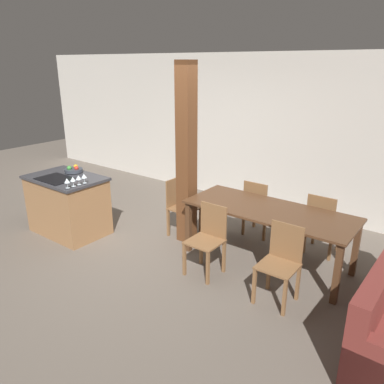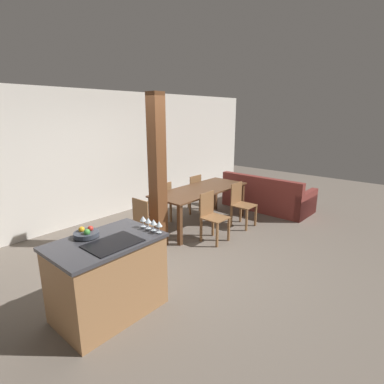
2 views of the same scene
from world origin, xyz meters
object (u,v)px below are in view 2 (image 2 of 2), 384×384
Objects in this scene: wine_glass_near at (159,224)px; timber_post at (157,173)px; kitchen_island at (108,277)px; wine_glass_far at (148,220)px; fruit_bowl at (86,233)px; couch at (267,198)px; dining_chair_near_left at (212,216)px; dining_chair_head_end at (146,222)px; dining_table at (201,193)px; wine_glass_middle at (153,222)px; dining_chair_near_right at (241,203)px; wine_glass_end at (143,219)px; dining_chair_far_left at (161,202)px; dining_chair_far_right at (192,192)px.

wine_glass_near is 0.05× the size of timber_post.
kitchen_island is 8.71× the size of wine_glass_far.
fruit_bowl is 4.86m from couch.
dining_chair_near_left is at bearing 2.55° from fruit_bowl.
wine_glass_far is at bearing -30.16° from fruit_bowl.
timber_post is (0.19, -0.10, 0.81)m from dining_chair_head_end.
fruit_bowl is at bearing -165.43° from dining_table.
dining_chair_near_left is 0.43× the size of couch.
dining_chair_head_end is (0.91, 1.21, -0.55)m from wine_glass_middle.
kitchen_island is 0.55× the size of dining_table.
timber_post reaches higher than kitchen_island.
wine_glass_far is 0.16× the size of dining_chair_near_left.
fruit_bowl is at bearing -178.17° from dining_chair_near_right.
wine_glass_end is 2.92m from dining_chair_near_right.
dining_chair_near_left is at bearing 7.96° from kitchen_island.
kitchen_island is 8.71× the size of wine_glass_near.
dining_chair_far_left is (-0.49, 0.66, -0.20)m from dining_table.
dining_chair_head_end is at bearing 34.42° from dining_chair_far_left.
wine_glass_middle is at bearing -169.00° from dining_chair_near_right.
timber_post is at bearing 47.46° from wine_glass_near.
wine_glass_near is (0.51, -0.31, 0.56)m from kitchen_island.
dining_chair_far_left is (1.88, 1.69, -0.55)m from wine_glass_end.
dining_chair_far_right is (2.85, 1.88, -0.55)m from wine_glass_middle.
dining_chair_far_right is at bearing 23.62° from timber_post.
dining_chair_head_end is (-1.94, -0.66, 0.00)m from dining_chair_far_right.
kitchen_island reaches higher than couch.
wine_glass_middle is at bearing -36.33° from fruit_bowl.
kitchen_island is 8.71× the size of wine_glass_middle.
dining_chair_near_right is at bearing 5.68° from kitchen_island.
dining_chair_far_left is at bearing 34.69° from kitchen_island.
fruit_bowl is at bearing 29.99° from dining_chair_far_left.
fruit_bowl is 0.14× the size of couch.
dining_chair_far_right is (2.85, 1.78, -0.55)m from wine_glass_far.
dining_chair_far_left is 1.00× the size of dining_chair_head_end.
kitchen_island is 2.42m from dining_chair_near_left.
dining_chair_near_left is (2.39, 0.33, 0.01)m from kitchen_island.
dining_chair_far_right reaches higher than dining_table.
wine_glass_middle is 0.19m from wine_glass_end.
couch reaches higher than dining_table.
wine_glass_middle is 1.59m from timber_post.
timber_post is (1.62, 0.89, 0.83)m from kitchen_island.
dining_chair_near_left is 2.34m from couch.
kitchen_island is at bearing 156.95° from wine_glass_middle.
dining_chair_near_left is at bearing 13.78° from wine_glass_far.
timber_post is (-0.77, 0.56, 0.81)m from dining_chair_near_left.
dining_table is 2.46× the size of dining_chair_far_right.
wine_glass_far is at bearing -170.82° from dining_chair_near_right.
kitchen_island is at bearing 148.76° from wine_glass_near.
fruit_bowl is 0.66m from wine_glass_end.
wine_glass_near is at bearing 34.64° from dining_chair_far_right.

